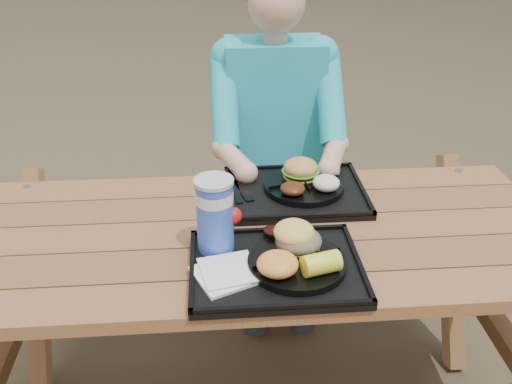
{
  "coord_description": "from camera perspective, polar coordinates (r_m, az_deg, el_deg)",
  "views": [
    {
      "loc": [
        -0.11,
        -1.42,
        1.66
      ],
      "look_at": [
        0.0,
        0.0,
        0.88
      ],
      "focal_mm": 40.0,
      "sensor_mm": 36.0,
      "label": 1
    }
  ],
  "objects": [
    {
      "name": "picnic_table",
      "position": [
        1.91,
        -0.0,
        -13.4
      ],
      "size": [
        1.8,
        1.49,
        0.75
      ],
      "primitive_type": null,
      "color": "#999999",
      "rests_on": "ground"
    },
    {
      "name": "tray_near",
      "position": [
        1.51,
        1.98,
        -7.68
      ],
      "size": [
        0.45,
        0.35,
        0.02
      ],
      "primitive_type": "cube",
      "color": "black",
      "rests_on": "picnic_table"
    },
    {
      "name": "tray_far",
      "position": [
        1.87,
        3.92,
        -0.12
      ],
      "size": [
        0.45,
        0.35,
        0.02
      ],
      "primitive_type": "cube",
      "color": "black",
      "rests_on": "picnic_table"
    },
    {
      "name": "plate_near",
      "position": [
        1.5,
        4.12,
        -7.07
      ],
      "size": [
        0.26,
        0.26,
        0.02
      ],
      "primitive_type": "cylinder",
      "color": "black",
      "rests_on": "tray_near"
    },
    {
      "name": "plate_far",
      "position": [
        1.87,
        4.8,
        0.6
      ],
      "size": [
        0.26,
        0.26,
        0.02
      ],
      "primitive_type": "cylinder",
      "color": "black",
      "rests_on": "tray_far"
    },
    {
      "name": "napkin_stack",
      "position": [
        1.47,
        -3.12,
        -8.15
      ],
      "size": [
        0.19,
        0.19,
        0.02
      ],
      "primitive_type": "cube",
      "rotation": [
        0.0,
        0.0,
        0.42
      ],
      "color": "white",
      "rests_on": "tray_near"
    },
    {
      "name": "soda_cup",
      "position": [
        1.53,
        -4.12,
        -2.44
      ],
      "size": [
        0.1,
        0.1,
        0.2
      ],
      "primitive_type": "cylinder",
      "color": "blue",
      "rests_on": "tray_near"
    },
    {
      "name": "condiment_bbq",
      "position": [
        1.6,
        1.74,
        -4.33
      ],
      "size": [
        0.06,
        0.06,
        0.03
      ],
      "primitive_type": "cylinder",
      "color": "black",
      "rests_on": "tray_near"
    },
    {
      "name": "condiment_mustard",
      "position": [
        1.61,
        3.72,
        -4.11
      ],
      "size": [
        0.05,
        0.05,
        0.03
      ],
      "primitive_type": "cylinder",
      "color": "gold",
      "rests_on": "tray_near"
    },
    {
      "name": "sandwich",
      "position": [
        1.51,
        4.33,
        -3.75
      ],
      "size": [
        0.12,
        0.12,
        0.12
      ],
      "primitive_type": null,
      "color": "#F7CB57",
      "rests_on": "plate_near"
    },
    {
      "name": "mac_cheese",
      "position": [
        1.43,
        2.18,
        -7.21
      ],
      "size": [
        0.11,
        0.11,
        0.05
      ],
      "primitive_type": "ellipsoid",
      "color": "#FFA543",
      "rests_on": "plate_near"
    },
    {
      "name": "corn_cob",
      "position": [
        1.44,
        6.53,
        -7.11
      ],
      "size": [
        0.12,
        0.12,
        0.06
      ],
      "primitive_type": null,
      "rotation": [
        0.0,
        0.0,
        0.26
      ],
      "color": "#FFFE35",
      "rests_on": "plate_near"
    },
    {
      "name": "cutlery_far",
      "position": [
        1.86,
        -1.32,
        0.18
      ],
      "size": [
        0.06,
        0.15,
        0.01
      ],
      "primitive_type": "cube",
      "rotation": [
        0.0,
        0.0,
        0.25
      ],
      "color": "black",
      "rests_on": "tray_far"
    },
    {
      "name": "burger",
      "position": [
        1.88,
        4.51,
        2.86
      ],
      "size": [
        0.12,
        0.12,
        0.1
      ],
      "primitive_type": null,
      "color": "gold",
      "rests_on": "plate_far"
    },
    {
      "name": "baked_beans",
      "position": [
        1.79,
        3.69,
        0.34
      ],
      "size": [
        0.08,
        0.08,
        0.04
      ],
      "primitive_type": "ellipsoid",
      "color": "#4F230F",
      "rests_on": "plate_far"
    },
    {
      "name": "potato_salad",
      "position": [
        1.82,
        7.04,
        0.91
      ],
      "size": [
        0.09,
        0.09,
        0.05
      ],
      "primitive_type": "ellipsoid",
      "color": "white",
      "rests_on": "plate_far"
    },
    {
      "name": "diner",
      "position": [
        2.37,
        1.77,
        3.24
      ],
      "size": [
        0.48,
        0.84,
        1.28
      ],
      "primitive_type": null,
      "color": "#1CC7BC",
      "rests_on": "ground"
    }
  ]
}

